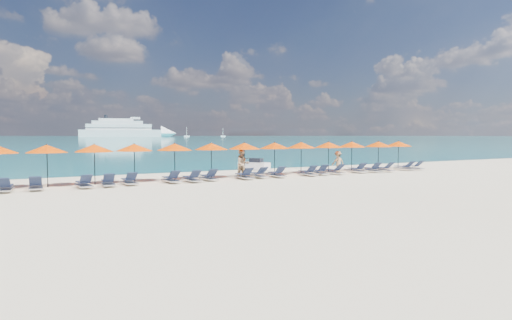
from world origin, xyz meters
name	(u,v)px	position (x,y,z in m)	size (l,w,h in m)	color
ground	(281,185)	(0.00, 0.00, 0.00)	(1400.00, 1400.00, 0.00)	beige
sea	(39,137)	(0.00, 660.00, 0.01)	(1600.00, 1300.00, 0.01)	#1FA9B2
cruise_ship	(130,130)	(104.81, 556.79, 8.90)	(124.09, 46.90, 34.21)	white
sailboat_near	(223,136)	(224.03, 523.42, 1.25)	(6.66, 2.22, 12.20)	white
sailboat_far	(187,136)	(162.98, 497.65, 1.28)	(6.80, 2.27, 12.48)	white
jetski	(254,165)	(3.28, 9.47, 0.37)	(1.98, 2.66, 0.89)	white
beachgoer_a	(241,163)	(-0.24, 4.55, 0.90)	(0.66, 0.43, 1.81)	tan
beachgoer_b	(243,164)	(-0.28, 4.27, 0.88)	(0.86, 0.49, 1.77)	tan
beachgoer_c	(338,162)	(7.58, 4.55, 0.78)	(1.01, 0.47, 1.56)	tan
umbrella_1	(47,149)	(-11.44, 4.63, 2.02)	(2.10, 2.10, 2.28)	black
umbrella_2	(94,148)	(-9.12, 4.64, 2.02)	(2.10, 2.10, 2.28)	black
umbrella_3	(134,147)	(-6.94, 4.78, 2.02)	(2.10, 2.10, 2.28)	black
umbrella_4	(175,147)	(-4.58, 4.75, 2.02)	(2.10, 2.10, 2.28)	black
umbrella_5	(211,146)	(-2.20, 4.81, 2.02)	(2.10, 2.10, 2.28)	black
umbrella_6	(244,146)	(0.05, 4.70, 2.02)	(2.10, 2.10, 2.28)	black
umbrella_7	(275,146)	(2.27, 4.61, 2.02)	(2.10, 2.10, 2.28)	black
umbrella_8	(301,145)	(4.55, 4.84, 2.02)	(2.10, 2.10, 2.28)	black
umbrella_9	(329,145)	(6.88, 4.76, 2.02)	(2.10, 2.10, 2.28)	black
umbrella_10	(352,144)	(9.11, 4.85, 2.02)	(2.10, 2.10, 2.28)	black
umbrella_11	(378,144)	(11.59, 4.66, 2.02)	(2.10, 2.10, 2.28)	black
umbrella_12	(398,144)	(13.92, 4.85, 2.02)	(2.10, 2.10, 2.28)	black
lounger_1	(5,187)	(-13.32, 3.47, 0.24)	(0.75, 1.74, 0.66)	silver
lounger_2	(36,186)	(-12.01, 3.57, 0.24)	(0.67, 1.72, 0.66)	silver
lounger_3	(84,184)	(-9.81, 3.39, 0.24)	(0.77, 1.75, 0.66)	silver
lounger_4	(108,182)	(-8.61, 3.48, 0.24)	(0.72, 1.73, 0.66)	silver
lounger_5	(129,181)	(-7.47, 3.67, 0.24)	(0.68, 1.72, 0.66)	silver
lounger_6	(171,179)	(-5.15, 3.62, 0.24)	(0.72, 1.73, 0.66)	silver
lounger_7	(192,178)	(-3.98, 3.41, 0.24)	(0.71, 1.73, 0.66)	silver
lounger_8	(209,177)	(-2.83, 3.70, 0.24)	(0.69, 1.72, 0.66)	silver
lounger_9	(244,176)	(-0.59, 3.44, 0.24)	(0.67, 1.72, 0.66)	silver
lounger_10	(258,174)	(0.49, 3.64, 0.24)	(0.70, 1.73, 0.66)	silver
lounger_11	(276,174)	(1.76, 3.53, 0.24)	(0.66, 1.71, 0.66)	silver
lounger_12	(308,172)	(4.12, 3.37, 0.24)	(0.71, 1.73, 0.66)	silver
lounger_13	(319,172)	(5.18, 3.56, 0.24)	(0.78, 1.75, 0.66)	silver
lounger_14	(334,171)	(6.42, 3.50, 0.24)	(0.78, 1.75, 0.66)	silver
lounger_15	(357,170)	(8.62, 3.66, 0.24)	(0.77, 1.75, 0.66)	silver
lounger_16	(372,169)	(9.83, 3.46, 0.24)	(0.79, 1.76, 0.66)	silver
lounger_17	(384,169)	(10.89, 3.35, 0.24)	(0.74, 1.74, 0.66)	silver
lounger_18	(405,167)	(13.27, 3.56, 0.24)	(0.72, 1.73, 0.66)	silver
lounger_19	(414,167)	(14.34, 3.65, 0.24)	(0.72, 1.74, 0.66)	silver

